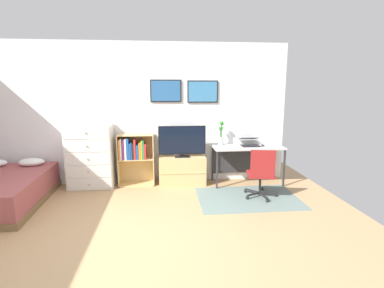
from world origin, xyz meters
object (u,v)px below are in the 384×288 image
object	(u,v)px
tv_stand	(182,170)
computer_mouse	(263,145)
dresser	(91,156)
television	(182,141)
bamboo_vase	(221,133)
desk	(246,152)
bookshelf	(134,154)
office_chair	(261,172)
laptop	(250,142)

from	to	relation	value
tv_stand	computer_mouse	world-z (taller)	computer_mouse
dresser	television	distance (m)	1.73
television	bamboo_vase	distance (m)	0.79
television	desk	xyz separation A→B (m)	(1.27, 0.02, -0.25)
bookshelf	office_chair	distance (m)	2.38
bookshelf	desk	bearing A→B (deg)	-1.20
computer_mouse	bamboo_vase	xyz separation A→B (m)	(-0.78, 0.18, 0.22)
tv_stand	computer_mouse	size ratio (longest dim) A/B	8.57
bookshelf	computer_mouse	bearing A→B (deg)	-3.11
television	desk	size ratio (longest dim) A/B	0.66
laptop	bamboo_vase	bearing A→B (deg)	172.13
bookshelf	bamboo_vase	size ratio (longest dim) A/B	2.07
office_chair	bamboo_vase	distance (m)	1.21
office_chair	tv_stand	bearing A→B (deg)	155.54
laptop	dresser	bearing A→B (deg)	-179.50
bookshelf	desk	distance (m)	2.18
tv_stand	television	size ratio (longest dim) A/B	1.00
dresser	computer_mouse	size ratio (longest dim) A/B	11.51
television	bamboo_vase	size ratio (longest dim) A/B	1.86
television	laptop	size ratio (longest dim) A/B	2.31
laptop	computer_mouse	size ratio (longest dim) A/B	3.71
dresser	bookshelf	bearing A→B (deg)	4.21
bookshelf	laptop	distance (m)	2.25
television	office_chair	xyz separation A→B (m)	(1.27, -0.86, -0.39)
tv_stand	bookshelf	bearing A→B (deg)	177.28
dresser	desk	xyz separation A→B (m)	(2.97, 0.01, 0.00)
dresser	television	world-z (taller)	dresser
tv_stand	dresser	bearing A→B (deg)	-179.49
desk	office_chair	distance (m)	0.89
tv_stand	office_chair	bearing A→B (deg)	-34.72
dresser	bookshelf	size ratio (longest dim) A/B	1.21
dresser	tv_stand	xyz separation A→B (m)	(1.71, 0.02, -0.32)
desk	laptop	world-z (taller)	laptop
office_chair	bamboo_vase	size ratio (longest dim) A/B	1.80
computer_mouse	bookshelf	bearing A→B (deg)	176.89
tv_stand	desk	xyz separation A→B (m)	(1.27, -0.00, 0.33)
laptop	computer_mouse	bearing A→B (deg)	-24.59
bookshelf	tv_stand	size ratio (longest dim) A/B	1.11
desk	office_chair	size ratio (longest dim) A/B	1.56
office_chair	computer_mouse	size ratio (longest dim) A/B	8.27
laptop	bookshelf	bearing A→B (deg)	179.20
dresser	tv_stand	bearing A→B (deg)	0.51
tv_stand	office_chair	world-z (taller)	office_chair
tv_stand	computer_mouse	xyz separation A→B (m)	(1.56, -0.09, 0.48)
television	laptop	bearing A→B (deg)	1.59
bookshelf	tv_stand	world-z (taller)	bookshelf
dresser	tv_stand	world-z (taller)	dresser
television	laptop	world-z (taller)	television
desk	bamboo_vase	size ratio (longest dim) A/B	2.81
dresser	computer_mouse	world-z (taller)	dresser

